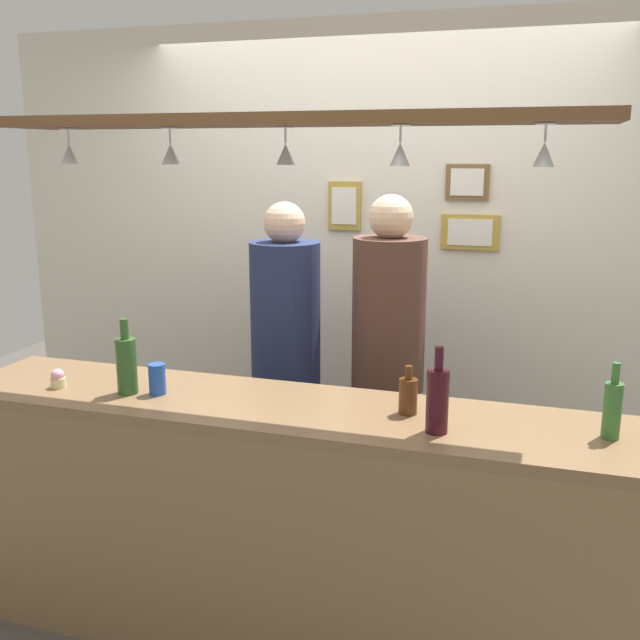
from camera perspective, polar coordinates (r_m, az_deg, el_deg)
ground_plane at (r=3.47m, az=-0.53°, el=-20.31°), size 8.00×8.00×0.00m
back_wall at (r=4.00m, az=4.30°, el=4.31°), size 4.40×0.06×2.60m
bar_counter at (r=2.72m, az=-3.92°, el=-14.08°), size 2.70×0.55×0.99m
overhead_glass_rack at (r=2.61m, az=-2.73°, el=15.52°), size 2.20×0.36×0.04m
hanging_wineglass_far_left at (r=3.02m, az=-19.20°, el=12.39°), size 0.07×0.07×0.13m
hanging_wineglass_left at (r=2.79m, az=-11.72°, el=12.83°), size 0.07×0.07×0.13m
hanging_wineglass_center_left at (r=2.65m, az=-2.74°, el=13.07°), size 0.07×0.07×0.13m
hanging_wineglass_center at (r=2.43m, az=6.35°, el=13.00°), size 0.07×0.07×0.13m
hanging_wineglass_center_right at (r=2.39m, az=17.30°, el=12.50°), size 0.07×0.07×0.13m
person_left_navy_shirt at (r=3.52m, az=-2.72°, el=-1.58°), size 0.34×0.34×1.69m
person_middle_brown_shirt at (r=3.38m, az=5.41°, el=-1.78°), size 0.34×0.34×1.73m
bottle_champagne_green at (r=2.91m, az=-15.05°, el=-3.39°), size 0.08×0.08×0.30m
bottle_wine_dark_red at (r=2.46m, az=9.28°, el=-6.19°), size 0.08×0.08×0.30m
bottle_beer_brown_stubby at (r=2.63m, az=6.98°, el=-5.90°), size 0.07×0.07×0.18m
bottle_beer_green_import at (r=2.57m, az=22.12°, el=-6.49°), size 0.06×0.06×0.26m
drink_can at (r=2.89m, az=-12.75°, el=-4.58°), size 0.07×0.07×0.12m
cupcake at (r=3.09m, az=-20.01°, el=-4.41°), size 0.06×0.06×0.08m
picture_frame_crest at (r=3.96m, az=1.94°, el=9.01°), size 0.18×0.02×0.26m
picture_frame_upper_small at (r=3.83m, az=11.57°, el=10.64°), size 0.22×0.02×0.18m
picture_frame_lower_pair at (r=3.85m, az=11.78°, el=6.81°), size 0.30×0.02×0.18m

